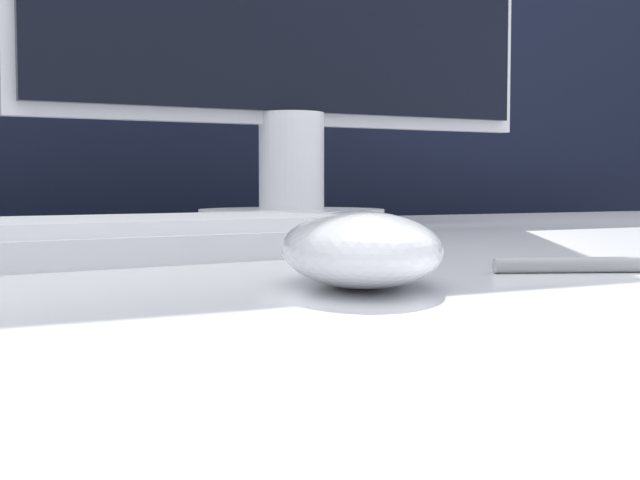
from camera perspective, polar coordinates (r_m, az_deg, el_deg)
partition_panel at (r=1.21m, az=-19.03°, el=-4.61°), size 5.00×0.03×1.21m
computer_mouse_near at (r=0.39m, az=2.60°, el=-0.55°), size 0.11×0.14×0.03m
keyboard at (r=0.54m, az=-17.24°, el=-0.06°), size 0.41×0.19×0.02m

